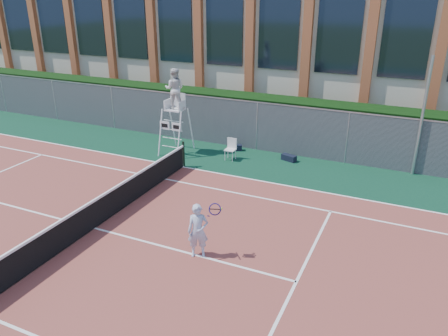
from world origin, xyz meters
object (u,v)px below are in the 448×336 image
at_px(steel_pole, 422,118).
at_px(tennis_player, 198,231).
at_px(plastic_chair, 231,147).
at_px(umpire_chair, 175,91).

distance_m(steel_pole, tennis_player, 10.15).
xyz_separation_m(steel_pole, plastic_chair, (-7.25, -1.49, -1.77)).
bearing_deg(tennis_player, steel_pole, 59.69).
bearing_deg(umpire_chair, steel_pole, 9.51).
height_order(steel_pole, umpire_chair, steel_pole).
bearing_deg(steel_pole, umpire_chair, -170.49).
xyz_separation_m(steel_pole, umpire_chair, (-9.85, -1.65, 0.45)).
distance_m(plastic_chair, tennis_player, 7.51).
bearing_deg(plastic_chair, umpire_chair, -176.52).
distance_m(umpire_chair, tennis_player, 8.71).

